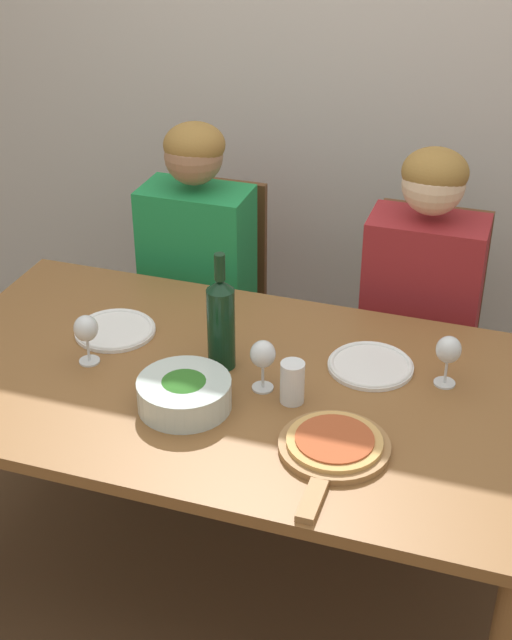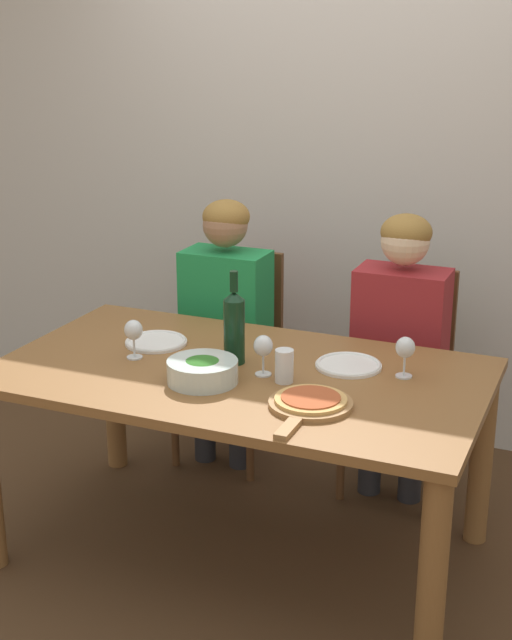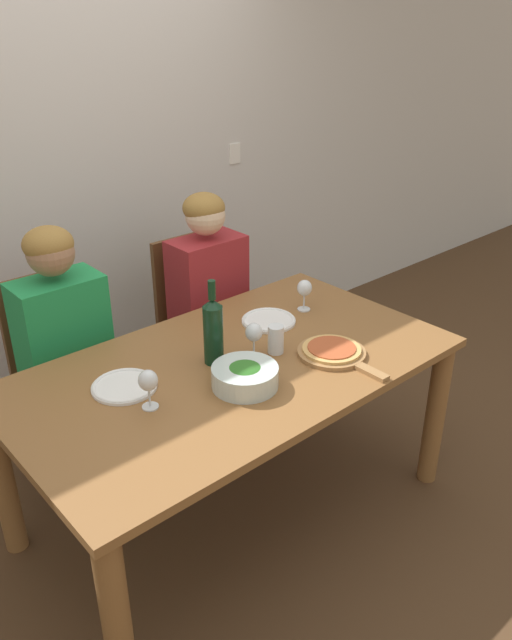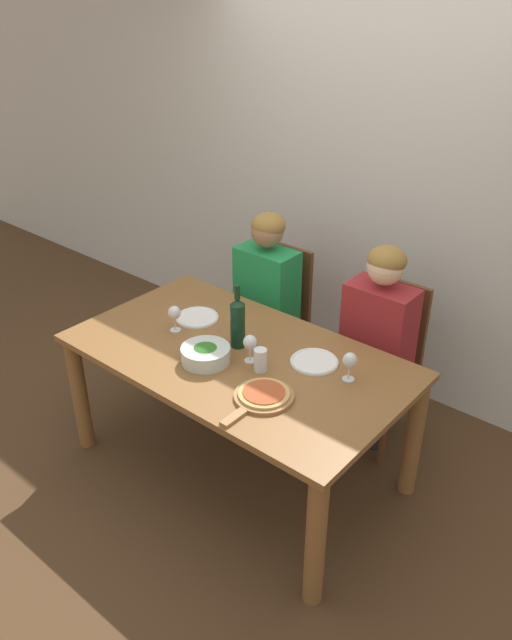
{
  "view_description": "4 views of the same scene",
  "coord_description": "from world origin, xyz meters",
  "px_view_note": "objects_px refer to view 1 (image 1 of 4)",
  "views": [
    {
      "loc": [
        0.72,
        -1.94,
        2.16
      ],
      "look_at": [
        0.05,
        0.06,
        0.93
      ],
      "focal_mm": 50.0,
      "sensor_mm": 36.0,
      "label": 1
    },
    {
      "loc": [
        1.24,
        -2.77,
        1.96
      ],
      "look_at": [
        -0.01,
        0.16,
        0.9
      ],
      "focal_mm": 50.0,
      "sensor_mm": 36.0,
      "label": 2
    },
    {
      "loc": [
        -1.36,
        -1.68,
        2.02
      ],
      "look_at": [
        0.12,
        -0.0,
        0.92
      ],
      "focal_mm": 35.0,
      "sensor_mm": 36.0,
      "label": 3
    },
    {
      "loc": [
        1.83,
        -2.03,
        2.49
      ],
      "look_at": [
        0.07,
        0.06,
        0.96
      ],
      "focal_mm": 35.0,
      "sensor_mm": 36.0,
      "label": 4
    }
  ],
  "objects_px": {
    "person_woman": "(196,259)",
    "dinner_plate_left": "(115,330)",
    "wine_glass_right": "(448,352)",
    "chair_left": "(209,301)",
    "person_man": "(421,293)",
    "broccoli_bowl": "(184,393)",
    "wine_glass_centre": "(263,356)",
    "wine_bottle": "(221,322)",
    "dinner_plate_right": "(371,365)",
    "pizza_on_board": "(333,446)",
    "chair_right": "(421,335)",
    "water_tumbler": "(292,382)",
    "wine_glass_left": "(86,331)"
  },
  "relations": [
    {
      "from": "water_tumbler",
      "to": "dinner_plate_right",
      "type": "bearing_deg",
      "value": 53.41
    },
    {
      "from": "chair_right",
      "to": "wine_bottle",
      "type": "height_order",
      "value": "wine_bottle"
    },
    {
      "from": "chair_right",
      "to": "water_tumbler",
      "type": "height_order",
      "value": "chair_right"
    },
    {
      "from": "chair_right",
      "to": "broccoli_bowl",
      "type": "bearing_deg",
      "value": -116.99
    },
    {
      "from": "person_man",
      "to": "pizza_on_board",
      "type": "distance_m",
      "value": 0.92
    },
    {
      "from": "broccoli_bowl",
      "to": "dinner_plate_right",
      "type": "distance_m",
      "value": 0.55
    },
    {
      "from": "wine_bottle",
      "to": "dinner_plate_left",
      "type": "height_order",
      "value": "wine_bottle"
    },
    {
      "from": "dinner_plate_left",
      "to": "pizza_on_board",
      "type": "distance_m",
      "value": 0.84
    },
    {
      "from": "person_woman",
      "to": "dinner_plate_right",
      "type": "height_order",
      "value": "person_woman"
    },
    {
      "from": "wine_bottle",
      "to": "wine_glass_left",
      "type": "distance_m",
      "value": 0.38
    },
    {
      "from": "chair_right",
      "to": "water_tumbler",
      "type": "bearing_deg",
      "value": -105.04
    },
    {
      "from": "broccoli_bowl",
      "to": "wine_glass_centre",
      "type": "height_order",
      "value": "wine_glass_centre"
    },
    {
      "from": "chair_left",
      "to": "person_man",
      "type": "height_order",
      "value": "person_man"
    },
    {
      "from": "chair_right",
      "to": "chair_left",
      "type": "bearing_deg",
      "value": 180.0
    },
    {
      "from": "chair_right",
      "to": "water_tumbler",
      "type": "xyz_separation_m",
      "value": [
        -0.23,
        -0.86,
        0.3
      ]
    },
    {
      "from": "broccoli_bowl",
      "to": "wine_glass_centre",
      "type": "xyz_separation_m",
      "value": [
        0.17,
        0.14,
        0.06
      ]
    },
    {
      "from": "person_woman",
      "to": "wine_glass_right",
      "type": "relative_size",
      "value": 8.21
    },
    {
      "from": "broccoli_bowl",
      "to": "dinner_plate_left",
      "type": "bearing_deg",
      "value": 140.25
    },
    {
      "from": "pizza_on_board",
      "to": "wine_glass_right",
      "type": "height_order",
      "value": "wine_glass_right"
    },
    {
      "from": "chair_left",
      "to": "chair_right",
      "type": "height_order",
      "value": "same"
    },
    {
      "from": "wine_glass_right",
      "to": "person_woman",
      "type": "bearing_deg",
      "value": 150.85
    },
    {
      "from": "chair_right",
      "to": "dinner_plate_right",
      "type": "xyz_separation_m",
      "value": [
        -0.06,
        -0.63,
        0.25
      ]
    },
    {
      "from": "person_man",
      "to": "pizza_on_board",
      "type": "height_order",
      "value": "person_man"
    },
    {
      "from": "wine_glass_centre",
      "to": "chair_left",
      "type": "bearing_deg",
      "value": 120.29
    },
    {
      "from": "person_woman",
      "to": "wine_glass_centre",
      "type": "bearing_deg",
      "value": -55.87
    },
    {
      "from": "chair_left",
      "to": "person_woman",
      "type": "bearing_deg",
      "value": -90.0
    },
    {
      "from": "broccoli_bowl",
      "to": "dinner_plate_left",
      "type": "relative_size",
      "value": 1.03
    },
    {
      "from": "person_woman",
      "to": "dinner_plate_left",
      "type": "bearing_deg",
      "value": -93.57
    },
    {
      "from": "wine_bottle",
      "to": "wine_glass_left",
      "type": "xyz_separation_m",
      "value": [
        -0.37,
        -0.1,
        -0.04
      ]
    },
    {
      "from": "broccoli_bowl",
      "to": "person_woman",
      "type": "bearing_deg",
      "value": 109.96
    },
    {
      "from": "dinner_plate_left",
      "to": "wine_glass_right",
      "type": "height_order",
      "value": "wine_glass_right"
    },
    {
      "from": "chair_left",
      "to": "dinner_plate_right",
      "type": "distance_m",
      "value": 1.01
    },
    {
      "from": "broccoli_bowl",
      "to": "wine_glass_centre",
      "type": "distance_m",
      "value": 0.23
    },
    {
      "from": "dinner_plate_left",
      "to": "chair_right",
      "type": "bearing_deg",
      "value": 39.07
    },
    {
      "from": "broccoli_bowl",
      "to": "chair_left",
      "type": "bearing_deg",
      "value": 107.77
    },
    {
      "from": "person_man",
      "to": "dinner_plate_right",
      "type": "xyz_separation_m",
      "value": [
        -0.06,
        -0.52,
        0.02
      ]
    },
    {
      "from": "wine_glass_left",
      "to": "wine_glass_centre",
      "type": "distance_m",
      "value": 0.52
    },
    {
      "from": "person_woman",
      "to": "water_tumbler",
      "type": "bearing_deg",
      "value": -52.23
    },
    {
      "from": "water_tumbler",
      "to": "wine_glass_right",
      "type": "bearing_deg",
      "value": 29.04
    },
    {
      "from": "wine_glass_centre",
      "to": "water_tumbler",
      "type": "height_order",
      "value": "wine_glass_centre"
    },
    {
      "from": "chair_left",
      "to": "pizza_on_board",
      "type": "relative_size",
      "value": 2.3
    },
    {
      "from": "dinner_plate_right",
      "to": "wine_glass_centre",
      "type": "bearing_deg",
      "value": -143.15
    },
    {
      "from": "wine_bottle",
      "to": "dinner_plate_right",
      "type": "bearing_deg",
      "value": 16.51
    },
    {
      "from": "chair_right",
      "to": "person_man",
      "type": "bearing_deg",
      "value": -90.0
    },
    {
      "from": "person_woman",
      "to": "water_tumbler",
      "type": "distance_m",
      "value": 0.94
    },
    {
      "from": "person_woman",
      "to": "wine_glass_right",
      "type": "height_order",
      "value": "person_woman"
    },
    {
      "from": "wine_glass_right",
      "to": "water_tumbler",
      "type": "xyz_separation_m",
      "value": [
        -0.38,
        -0.21,
        -0.04
      ]
    },
    {
      "from": "chair_right",
      "to": "person_woman",
      "type": "bearing_deg",
      "value": -171.93
    },
    {
      "from": "chair_left",
      "to": "wine_glass_centre",
      "type": "height_order",
      "value": "chair_left"
    },
    {
      "from": "person_man",
      "to": "dinner_plate_right",
      "type": "relative_size",
      "value": 5.06
    }
  ]
}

